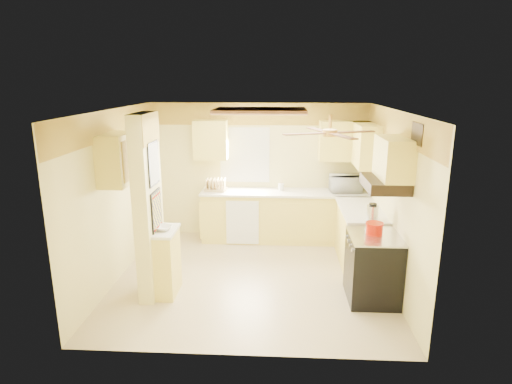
# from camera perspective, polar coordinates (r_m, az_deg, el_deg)

# --- Properties ---
(floor) EXTENTS (4.00, 4.00, 0.00)m
(floor) POSITION_cam_1_polar(r_m,az_deg,el_deg) (6.61, -0.57, -11.30)
(floor) COLOR tan
(floor) RESTS_ON ground
(ceiling) EXTENTS (4.00, 4.00, 0.00)m
(ceiling) POSITION_cam_1_polar(r_m,az_deg,el_deg) (5.95, -0.63, 10.87)
(ceiling) COLOR white
(ceiling) RESTS_ON wall_back
(wall_back) EXTENTS (4.00, 0.00, 4.00)m
(wall_back) POSITION_cam_1_polar(r_m,az_deg,el_deg) (8.01, 0.29, 2.84)
(wall_back) COLOR #ECDF90
(wall_back) RESTS_ON floor
(wall_front) EXTENTS (4.00, 0.00, 4.00)m
(wall_front) POSITION_cam_1_polar(r_m,az_deg,el_deg) (4.37, -2.24, -7.50)
(wall_front) COLOR #ECDF90
(wall_front) RESTS_ON floor
(wall_left) EXTENTS (0.00, 3.80, 3.80)m
(wall_left) POSITION_cam_1_polar(r_m,az_deg,el_deg) (6.60, -18.20, -0.51)
(wall_left) COLOR #ECDF90
(wall_left) RESTS_ON floor
(wall_right) EXTENTS (0.00, 3.80, 3.80)m
(wall_right) POSITION_cam_1_polar(r_m,az_deg,el_deg) (6.36, 17.69, -1.03)
(wall_right) COLOR #ECDF90
(wall_right) RESTS_ON floor
(wallpaper_border) EXTENTS (4.00, 0.02, 0.40)m
(wallpaper_border) POSITION_cam_1_polar(r_m,az_deg,el_deg) (7.84, 0.29, 10.34)
(wallpaper_border) COLOR yellow
(wallpaper_border) RESTS_ON wall_back
(partition_column) EXTENTS (0.20, 0.70, 2.50)m
(partition_column) POSITION_cam_1_polar(r_m,az_deg,el_deg) (5.89, -14.19, -2.02)
(partition_column) COLOR #ECDF90
(partition_column) RESTS_ON floor
(partition_ledge) EXTENTS (0.25, 0.55, 0.90)m
(partition_ledge) POSITION_cam_1_polar(r_m,az_deg,el_deg) (6.10, -11.72, -9.28)
(partition_ledge) COLOR #FFED61
(partition_ledge) RESTS_ON floor
(ledge_top) EXTENTS (0.28, 0.58, 0.04)m
(ledge_top) POSITION_cam_1_polar(r_m,az_deg,el_deg) (5.93, -11.95, -5.13)
(ledge_top) COLOR white
(ledge_top) RESTS_ON partition_ledge
(lower_cabinets_back) EXTENTS (3.00, 0.60, 0.90)m
(lower_cabinets_back) POSITION_cam_1_polar(r_m,az_deg,el_deg) (7.92, 3.80, -3.33)
(lower_cabinets_back) COLOR #FFED61
(lower_cabinets_back) RESTS_ON floor
(lower_cabinets_right) EXTENTS (0.60, 1.40, 0.90)m
(lower_cabinets_right) POSITION_cam_1_polar(r_m,az_deg,el_deg) (7.09, 13.66, -5.92)
(lower_cabinets_right) COLOR #FFED61
(lower_cabinets_right) RESTS_ON floor
(countertop_back) EXTENTS (3.04, 0.64, 0.04)m
(countertop_back) POSITION_cam_1_polar(r_m,az_deg,el_deg) (7.77, 3.85, -0.06)
(countertop_back) COLOR white
(countertop_back) RESTS_ON lower_cabinets_back
(countertop_right) EXTENTS (0.64, 1.44, 0.04)m
(countertop_right) POSITION_cam_1_polar(r_m,az_deg,el_deg) (6.94, 13.81, -2.28)
(countertop_right) COLOR white
(countertop_right) RESTS_ON lower_cabinets_right
(dishwasher_panel) EXTENTS (0.58, 0.02, 0.80)m
(dishwasher_panel) POSITION_cam_1_polar(r_m,az_deg,el_deg) (7.65, -1.82, -4.10)
(dishwasher_panel) COLOR white
(dishwasher_panel) RESTS_ON lower_cabinets_back
(window) EXTENTS (0.92, 0.02, 1.02)m
(window) POSITION_cam_1_polar(r_m,az_deg,el_deg) (7.96, -1.52, 4.96)
(window) COLOR white
(window) RESTS_ON wall_back
(upper_cab_back_left) EXTENTS (0.60, 0.35, 0.70)m
(upper_cab_back_left) POSITION_cam_1_polar(r_m,az_deg,el_deg) (7.82, -6.05, 6.94)
(upper_cab_back_left) COLOR #FFED61
(upper_cab_back_left) RESTS_ON wall_back
(upper_cab_back_right) EXTENTS (0.90, 0.35, 0.70)m
(upper_cab_back_right) POSITION_cam_1_polar(r_m,az_deg,el_deg) (7.81, 11.74, 6.70)
(upper_cab_back_right) COLOR #FFED61
(upper_cab_back_right) RESTS_ON wall_back
(upper_cab_right) EXTENTS (0.35, 1.00, 0.70)m
(upper_cab_right) POSITION_cam_1_polar(r_m,az_deg,el_deg) (7.39, 14.39, 6.11)
(upper_cab_right) COLOR #FFED61
(upper_cab_right) RESTS_ON wall_right
(upper_cab_left_wall) EXTENTS (0.35, 0.75, 0.70)m
(upper_cab_left_wall) POSITION_cam_1_polar(r_m,az_deg,el_deg) (6.18, -17.95, 4.23)
(upper_cab_left_wall) COLOR #FFED61
(upper_cab_left_wall) RESTS_ON wall_left
(upper_cab_over_stove) EXTENTS (0.35, 0.76, 0.52)m
(upper_cab_over_stove) POSITION_cam_1_polar(r_m,az_deg,el_deg) (5.64, 17.87, 4.31)
(upper_cab_over_stove) COLOR #FFED61
(upper_cab_over_stove) RESTS_ON wall_right
(stove) EXTENTS (0.68, 0.77, 0.92)m
(stove) POSITION_cam_1_polar(r_m,az_deg,el_deg) (6.04, 15.30, -9.66)
(stove) COLOR black
(stove) RESTS_ON floor
(range_hood) EXTENTS (0.50, 0.76, 0.14)m
(range_hood) POSITION_cam_1_polar(r_m,az_deg,el_deg) (5.69, 16.78, 1.07)
(range_hood) COLOR black
(range_hood) RESTS_ON upper_cab_over_stove
(poster_menu) EXTENTS (0.02, 0.42, 0.57)m
(poster_menu) POSITION_cam_1_polar(r_m,az_deg,el_deg) (5.72, -13.50, 3.72)
(poster_menu) COLOR black
(poster_menu) RESTS_ON partition_column
(poster_nashville) EXTENTS (0.02, 0.42, 0.57)m
(poster_nashville) POSITION_cam_1_polar(r_m,az_deg,el_deg) (5.87, -13.12, -2.51)
(poster_nashville) COLOR black
(poster_nashville) RESTS_ON partition_column
(ceiling_light_panel) EXTENTS (1.35, 0.95, 0.06)m
(ceiling_light_panel) POSITION_cam_1_polar(r_m,az_deg,el_deg) (6.45, 0.57, 10.77)
(ceiling_light_panel) COLOR brown
(ceiling_light_panel) RESTS_ON ceiling
(ceiling_fan) EXTENTS (1.15, 1.15, 0.26)m
(ceiling_fan) POSITION_cam_1_polar(r_m,az_deg,el_deg) (5.30, 9.82, 7.84)
(ceiling_fan) COLOR gold
(ceiling_fan) RESTS_ON ceiling
(vent_grate) EXTENTS (0.02, 0.40, 0.25)m
(vent_grate) POSITION_cam_1_polar(r_m,az_deg,el_deg) (5.31, 20.73, 7.27)
(vent_grate) COLOR black
(vent_grate) RESTS_ON wall_right
(microwave) EXTENTS (0.57, 0.41, 0.30)m
(microwave) POSITION_cam_1_polar(r_m,az_deg,el_deg) (7.87, 11.87, 1.12)
(microwave) COLOR white
(microwave) RESTS_ON countertop_back
(bowl) EXTENTS (0.27, 0.27, 0.06)m
(bowl) POSITION_cam_1_polar(r_m,az_deg,el_deg) (5.91, -12.27, -4.72)
(bowl) COLOR white
(bowl) RESTS_ON ledge_top
(dutch_oven) EXTENTS (0.24, 0.24, 0.16)m
(dutch_oven) POSITION_cam_1_polar(r_m,az_deg,el_deg) (5.90, 15.50, -4.69)
(dutch_oven) COLOR #B21301
(dutch_oven) RESTS_ON stove
(kettle) EXTENTS (0.17, 0.17, 0.26)m
(kettle) POSITION_cam_1_polar(r_m,az_deg,el_deg) (6.34, 15.26, -2.69)
(kettle) COLOR silver
(kettle) RESTS_ON countertop_right
(dish_rack) EXTENTS (0.40, 0.32, 0.22)m
(dish_rack) POSITION_cam_1_polar(r_m,az_deg,el_deg) (7.83, -5.41, 0.76)
(dish_rack) COLOR tan
(dish_rack) RESTS_ON countertop_back
(utensil_crock) EXTENTS (0.10, 0.10, 0.20)m
(utensil_crock) POSITION_cam_1_polar(r_m,az_deg,el_deg) (7.82, 3.36, 0.70)
(utensil_crock) COLOR white
(utensil_crock) RESTS_ON countertop_back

